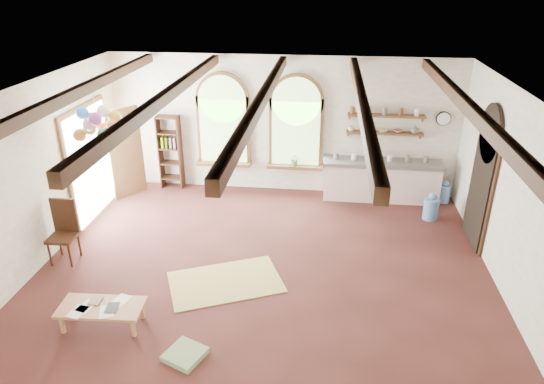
# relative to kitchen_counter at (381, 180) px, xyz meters

# --- Properties ---
(floor) EXTENTS (8.00, 8.00, 0.00)m
(floor) POSITION_rel_kitchen_counter_xyz_m (-2.30, -3.20, -0.48)
(floor) COLOR #522421
(floor) RESTS_ON ground
(ceiling_beams) EXTENTS (6.20, 6.80, 0.18)m
(ceiling_beams) POSITION_rel_kitchen_counter_xyz_m (-2.30, -3.20, 2.62)
(ceiling_beams) COLOR #391B12
(ceiling_beams) RESTS_ON ceiling
(window_left) EXTENTS (1.30, 0.28, 2.20)m
(window_left) POSITION_rel_kitchen_counter_xyz_m (-3.70, 0.23, 1.16)
(window_left) COLOR brown
(window_left) RESTS_ON floor
(window_right) EXTENTS (1.30, 0.28, 2.20)m
(window_right) POSITION_rel_kitchen_counter_xyz_m (-2.00, 0.23, 1.16)
(window_right) COLOR brown
(window_right) RESTS_ON floor
(left_doorway) EXTENTS (0.10, 1.90, 2.50)m
(left_doorway) POSITION_rel_kitchen_counter_xyz_m (-6.25, -1.40, 0.67)
(left_doorway) COLOR brown
(left_doorway) RESTS_ON floor
(right_doorway) EXTENTS (0.10, 1.30, 2.40)m
(right_doorway) POSITION_rel_kitchen_counter_xyz_m (1.65, -1.70, 0.62)
(right_doorway) COLOR black
(right_doorway) RESTS_ON floor
(kitchen_counter) EXTENTS (2.68, 0.62, 0.94)m
(kitchen_counter) POSITION_rel_kitchen_counter_xyz_m (0.00, 0.00, 0.00)
(kitchen_counter) COLOR silver
(kitchen_counter) RESTS_ON floor
(wall_shelf_lower) EXTENTS (1.70, 0.24, 0.04)m
(wall_shelf_lower) POSITION_rel_kitchen_counter_xyz_m (0.00, 0.18, 1.07)
(wall_shelf_lower) COLOR brown
(wall_shelf_lower) RESTS_ON wall_back
(wall_shelf_upper) EXTENTS (1.70, 0.24, 0.04)m
(wall_shelf_upper) POSITION_rel_kitchen_counter_xyz_m (0.00, 0.18, 1.47)
(wall_shelf_upper) COLOR brown
(wall_shelf_upper) RESTS_ON wall_back
(wall_clock) EXTENTS (0.32, 0.04, 0.32)m
(wall_clock) POSITION_rel_kitchen_counter_xyz_m (1.25, 0.25, 1.42)
(wall_clock) COLOR black
(wall_clock) RESTS_ON wall_back
(bookshelf) EXTENTS (0.53, 0.32, 1.80)m
(bookshelf) POSITION_rel_kitchen_counter_xyz_m (-5.00, 0.12, 0.42)
(bookshelf) COLOR #391B12
(bookshelf) RESTS_ON floor
(coffee_table) EXTENTS (1.27, 0.63, 0.35)m
(coffee_table) POSITION_rel_kitchen_counter_xyz_m (-4.50, -5.00, -0.16)
(coffee_table) COLOR #AE734F
(coffee_table) RESTS_ON floor
(side_chair) EXTENTS (0.47, 0.47, 1.17)m
(side_chair) POSITION_rel_kitchen_counter_xyz_m (-5.95, -3.34, -0.14)
(side_chair) COLOR #391B12
(side_chair) RESTS_ON floor
(floor_mat) EXTENTS (2.18, 1.81, 0.02)m
(floor_mat) POSITION_rel_kitchen_counter_xyz_m (-2.90, -3.71, -0.47)
(floor_mat) COLOR tan
(floor_mat) RESTS_ON floor
(floor_cushion) EXTENTS (0.64, 0.64, 0.08)m
(floor_cushion) POSITION_rel_kitchen_counter_xyz_m (-3.10, -5.50, -0.43)
(floor_cushion) COLOR gray
(floor_cushion) RESTS_ON floor
(water_jug_a) EXTENTS (0.28, 0.28, 0.54)m
(water_jug_a) POSITION_rel_kitchen_counter_xyz_m (1.45, -0.00, -0.24)
(water_jug_a) COLOR #5B8BC3
(water_jug_a) RESTS_ON floor
(water_jug_b) EXTENTS (0.32, 0.32, 0.62)m
(water_jug_b) POSITION_rel_kitchen_counter_xyz_m (1.00, -0.90, -0.21)
(water_jug_b) COLOR #5B8BC3
(water_jug_b) RESTS_ON floor
(balloon_cluster) EXTENTS (0.78, 0.82, 1.15)m
(balloon_cluster) POSITION_rel_kitchen_counter_xyz_m (-5.44, -2.40, 1.86)
(balloon_cluster) COLOR white
(balloon_cluster) RESTS_ON floor
(table_book) EXTENTS (0.17, 0.25, 0.02)m
(table_book) POSITION_rel_kitchen_counter_xyz_m (-4.71, -4.89, -0.11)
(table_book) COLOR olive
(table_book) RESTS_ON coffee_table
(tablet) EXTENTS (0.20, 0.27, 0.01)m
(tablet) POSITION_rel_kitchen_counter_xyz_m (-4.32, -5.02, -0.12)
(tablet) COLOR black
(tablet) RESTS_ON coffee_table
(potted_plant_left) EXTENTS (0.27, 0.23, 0.30)m
(potted_plant_left) POSITION_rel_kitchen_counter_xyz_m (-3.70, 0.12, 0.37)
(potted_plant_left) COLOR #598C4C
(potted_plant_left) RESTS_ON window_left
(potted_plant_right) EXTENTS (0.27, 0.23, 0.30)m
(potted_plant_right) POSITION_rel_kitchen_counter_xyz_m (-2.00, 0.12, 0.37)
(potted_plant_right) COLOR #598C4C
(potted_plant_right) RESTS_ON window_right
(shelf_cup_a) EXTENTS (0.12, 0.10, 0.10)m
(shelf_cup_a) POSITION_rel_kitchen_counter_xyz_m (-0.75, 0.18, 1.14)
(shelf_cup_a) COLOR white
(shelf_cup_a) RESTS_ON wall_shelf_lower
(shelf_cup_b) EXTENTS (0.10, 0.10, 0.09)m
(shelf_cup_b) POSITION_rel_kitchen_counter_xyz_m (-0.40, 0.18, 1.14)
(shelf_cup_b) COLOR beige
(shelf_cup_b) RESTS_ON wall_shelf_lower
(shelf_bowl_a) EXTENTS (0.22, 0.22, 0.05)m
(shelf_bowl_a) POSITION_rel_kitchen_counter_xyz_m (-0.05, 0.18, 1.12)
(shelf_bowl_a) COLOR beige
(shelf_bowl_a) RESTS_ON wall_shelf_lower
(shelf_bowl_b) EXTENTS (0.20, 0.20, 0.06)m
(shelf_bowl_b) POSITION_rel_kitchen_counter_xyz_m (0.30, 0.18, 1.12)
(shelf_bowl_b) COLOR #8C664C
(shelf_bowl_b) RESTS_ON wall_shelf_lower
(shelf_vase) EXTENTS (0.18, 0.18, 0.19)m
(shelf_vase) POSITION_rel_kitchen_counter_xyz_m (0.65, 0.18, 1.19)
(shelf_vase) COLOR slate
(shelf_vase) RESTS_ON wall_shelf_lower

